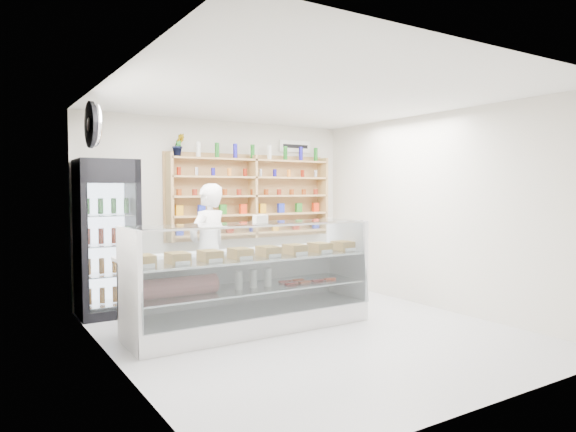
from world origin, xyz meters
TOP-DOWN VIEW (x-y plane):
  - room at (0.00, 0.00)m, footprint 5.00×5.00m
  - display_counter at (-0.54, 0.48)m, footprint 2.99×0.89m
  - shop_worker at (-0.70, 1.39)m, footprint 0.77×0.66m
  - drinks_cooler at (-1.85, 2.13)m, footprint 0.77×0.75m
  - wall_shelving at (0.50, 2.34)m, footprint 2.84×0.28m
  - potted_plant at (-0.75, 2.34)m, footprint 0.19×0.16m
  - security_mirror at (-2.17, 1.20)m, footprint 0.15×0.50m
  - wall_sign at (1.40, 2.47)m, footprint 0.62×0.03m

SIDE VIEW (x-z plane):
  - display_counter at x=-0.54m, z-range -0.29..1.01m
  - shop_worker at x=-0.70m, z-range 0.00..1.78m
  - drinks_cooler at x=-1.85m, z-range 0.00..2.11m
  - room at x=0.00m, z-range -1.10..3.90m
  - wall_shelving at x=0.50m, z-range 0.93..2.26m
  - potted_plant at x=-0.75m, z-range 2.20..2.53m
  - security_mirror at x=-2.17m, z-range 2.20..2.70m
  - wall_sign at x=1.40m, z-range 2.35..2.55m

